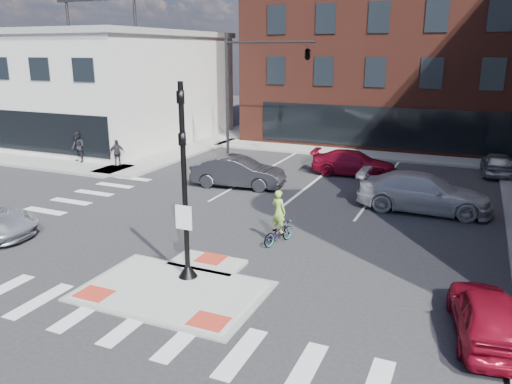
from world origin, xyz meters
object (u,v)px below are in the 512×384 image
at_px(red_sedan, 487,315).
at_px(bg_car_dark, 238,172).
at_px(pedestrian_a, 78,147).
at_px(white_pickup, 424,193).
at_px(cyclist, 278,226).
at_px(bg_car_silver, 497,164).
at_px(bg_car_red, 354,163).
at_px(pedestrian_b, 117,153).

relative_size(red_sedan, bg_car_dark, 0.80).
bearing_deg(pedestrian_a, white_pickup, 20.13).
bearing_deg(red_sedan, cyclist, -37.76).
bearing_deg(pedestrian_a, red_sedan, -2.58).
xyz_separation_m(red_sedan, white_pickup, (-2.54, 10.15, 0.18)).
xyz_separation_m(red_sedan, bg_car_dark, (-11.86, 10.47, 0.14)).
bearing_deg(bg_car_silver, red_sedan, 84.83).
distance_m(bg_car_red, pedestrian_b, 14.18).
distance_m(bg_car_dark, pedestrian_a, 11.50).
xyz_separation_m(white_pickup, pedestrian_b, (-17.96, 1.32, 0.10)).
relative_size(red_sedan, cyclist, 1.88).
relative_size(bg_car_dark, pedestrian_b, 3.06).
height_order(bg_car_dark, pedestrian_b, pedestrian_b).
height_order(white_pickup, pedestrian_b, pedestrian_b).
height_order(bg_car_dark, pedestrian_a, pedestrian_a).
bearing_deg(pedestrian_a, bg_car_silver, 40.56).
bearing_deg(cyclist, pedestrian_b, -11.36).
bearing_deg(cyclist, bg_car_red, -72.60).
bearing_deg(bg_car_silver, white_pickup, 66.55).
height_order(red_sedan, pedestrian_a, pedestrian_a).
relative_size(white_pickup, bg_car_dark, 1.20).
distance_m(bg_car_dark, pedestrian_b, 8.70).
height_order(bg_car_dark, bg_car_silver, bg_car_dark).
relative_size(cyclist, pedestrian_b, 1.30).
distance_m(pedestrian_a, pedestrian_b, 2.84).
bearing_deg(red_sedan, bg_car_dark, -50.33).
distance_m(white_pickup, bg_car_dark, 9.33).
xyz_separation_m(bg_car_red, pedestrian_a, (-16.43, -4.21, 0.40)).
height_order(bg_car_dark, cyclist, cyclist).
relative_size(red_sedan, bg_car_red, 0.80).
xyz_separation_m(pedestrian_a, pedestrian_b, (2.83, 0.21, -0.16)).
distance_m(white_pickup, pedestrian_a, 20.82).
xyz_separation_m(red_sedan, cyclist, (-7.03, 3.88, 0.03)).
xyz_separation_m(red_sedan, pedestrian_b, (-20.50, 11.47, 0.28)).
xyz_separation_m(white_pickup, bg_car_red, (-4.36, 5.32, -0.14)).
xyz_separation_m(bg_car_silver, pedestrian_b, (-21.13, -7.28, 0.27)).
relative_size(bg_car_dark, cyclist, 2.35).
bearing_deg(bg_car_dark, cyclist, -150.64).
distance_m(bg_car_silver, pedestrian_b, 22.35).
bearing_deg(pedestrian_a, cyclist, -1.19).
relative_size(white_pickup, pedestrian_b, 3.66).
bearing_deg(pedestrian_b, bg_car_red, -17.73).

